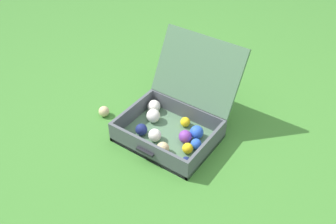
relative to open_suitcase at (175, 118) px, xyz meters
name	(u,v)px	position (x,y,z in m)	size (l,w,h in m)	color
ground_plane	(169,147)	(0.05, -0.13, -0.11)	(16.00, 16.00, 0.00)	#3D7A2D
open_suitcase	(175,118)	(0.00, 0.00, 0.00)	(0.54, 0.64, 0.50)	#4C7051
stray_ball_on_grass	(104,112)	(-0.45, -0.13, -0.08)	(0.07, 0.07, 0.07)	#D1B784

